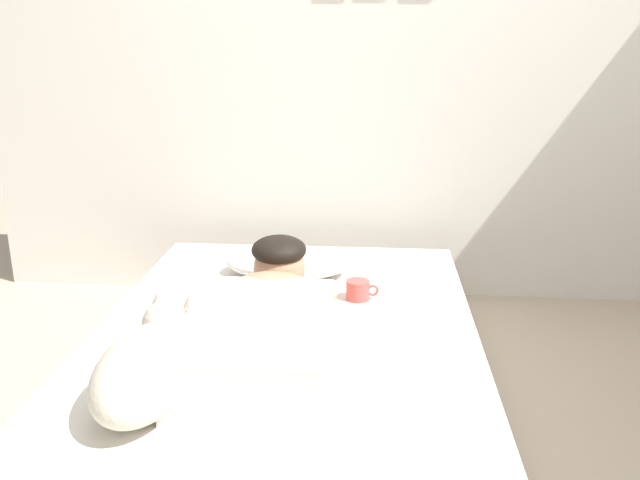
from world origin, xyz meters
TOP-DOWN VIEW (x-y plane):
  - ground_plane at (0.00, 0.00)m, footprint 11.71×11.71m
  - back_wall at (-0.00, 1.46)m, footprint 3.86×0.12m
  - bed at (-0.30, 0.18)m, footprint 1.35×2.07m
  - pillow at (-0.36, 0.79)m, footprint 0.52×0.32m
  - person_lying at (-0.35, 0.10)m, footprint 0.43×0.92m
  - dog at (-0.62, -0.22)m, footprint 0.26×0.58m
  - coffee_cup at (-0.06, 0.55)m, footprint 0.12×0.09m
  - cell_phone at (-0.45, -0.28)m, footprint 0.07×0.14m

SIDE VIEW (x-z plane):
  - ground_plane at x=0.00m, z-range 0.00..0.00m
  - bed at x=-0.30m, z-range 0.00..0.31m
  - cell_phone at x=-0.45m, z-range 0.32..0.32m
  - coffee_cup at x=-0.06m, z-range 0.32..0.39m
  - pillow at x=-0.36m, z-range 0.32..0.43m
  - dog at x=-0.62m, z-range 0.31..0.53m
  - person_lying at x=-0.35m, z-range 0.29..0.56m
  - back_wall at x=0.00m, z-range 0.00..2.50m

